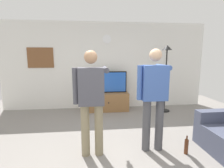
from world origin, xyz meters
The scene contains 10 objects.
ground_plane centered at (0.00, 0.00, 0.00)m, with size 8.40×8.40×0.00m, color gray.
back_wall centered at (0.00, 2.95, 1.35)m, with size 6.40×0.10×2.70m, color silver.
tv_stand centered at (0.03, 2.60, 0.27)m, with size 1.25×0.54×0.55m.
television centered at (0.03, 2.65, 0.88)m, with size 1.16×0.07×0.65m.
wall_clock centered at (0.03, 2.89, 2.18)m, with size 0.26×0.26×0.03m, color white.
framed_picture centered at (-1.98, 2.90, 1.61)m, with size 0.76×0.04×0.60m, color brown.
floor_lamp centered at (1.73, 2.33, 1.41)m, with size 0.32×0.32×1.98m.
person_standing_nearer_lamp centered at (-0.43, 0.22, 0.99)m, with size 0.59×0.78×1.75m.
person_standing_nearer_couch centered at (0.63, 0.27, 1.02)m, with size 0.60×0.78×1.78m.
beverage_bottle centered at (1.17, 0.06, 0.13)m, with size 0.07×0.07×0.33m.
Camera 1 is at (-0.38, -2.47, 1.65)m, focal length 27.18 mm.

